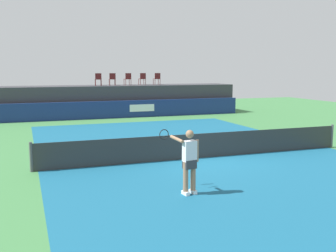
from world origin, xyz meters
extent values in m
plane|color=#3D7A42|center=(0.00, 3.00, 0.00)|extent=(48.00, 48.00, 0.00)
cube|color=#16597A|center=(0.00, 0.00, 0.00)|extent=(12.00, 22.00, 0.00)
cube|color=navy|center=(0.00, 13.50, 0.60)|extent=(18.00, 0.20, 1.20)
cube|color=white|center=(1.50, 13.39, 0.66)|extent=(1.80, 0.02, 0.50)
cube|color=#38383D|center=(0.00, 15.30, 1.10)|extent=(18.00, 2.80, 2.20)
cylinder|color=#561919|center=(-1.04, 15.27, 2.42)|extent=(0.04, 0.04, 0.44)
cylinder|color=#561919|center=(-1.44, 15.31, 2.42)|extent=(0.04, 0.04, 0.44)
cylinder|color=#561919|center=(-1.07, 14.87, 2.42)|extent=(0.04, 0.04, 0.44)
cylinder|color=#561919|center=(-1.48, 14.90, 2.42)|extent=(0.04, 0.04, 0.44)
cube|color=#561919|center=(-1.26, 15.09, 2.66)|extent=(0.48, 0.48, 0.03)
cube|color=#561919|center=(-1.28, 14.88, 2.88)|extent=(0.44, 0.07, 0.42)
cylinder|color=#561919|center=(0.00, 15.35, 2.42)|extent=(0.04, 0.04, 0.44)
cylinder|color=#561919|center=(-0.40, 15.38, 2.42)|extent=(0.04, 0.04, 0.44)
cylinder|color=#561919|center=(-0.03, 14.94, 2.42)|extent=(0.04, 0.04, 0.44)
cylinder|color=#561919|center=(-0.44, 14.98, 2.42)|extent=(0.04, 0.04, 0.44)
cube|color=#561919|center=(-0.22, 15.16, 2.66)|extent=(0.48, 0.48, 0.03)
cube|color=#561919|center=(-0.24, 14.96, 2.88)|extent=(0.44, 0.06, 0.42)
cylinder|color=#561919|center=(1.09, 15.30, 2.42)|extent=(0.04, 0.04, 0.44)
cylinder|color=#561919|center=(0.68, 15.27, 2.42)|extent=(0.04, 0.04, 0.44)
cylinder|color=#561919|center=(1.12, 14.90, 2.42)|extent=(0.04, 0.04, 0.44)
cylinder|color=#561919|center=(0.72, 14.87, 2.42)|extent=(0.04, 0.04, 0.44)
cube|color=#561919|center=(0.90, 15.09, 2.66)|extent=(0.47, 0.47, 0.03)
cube|color=#561919|center=(0.92, 14.88, 2.88)|extent=(0.44, 0.06, 0.42)
cylinder|color=#561919|center=(2.22, 15.33, 2.42)|extent=(0.04, 0.04, 0.44)
cylinder|color=#561919|center=(1.82, 15.31, 2.42)|extent=(0.04, 0.04, 0.44)
cylinder|color=#561919|center=(2.24, 14.92, 2.42)|extent=(0.04, 0.04, 0.44)
cylinder|color=#561919|center=(1.84, 14.91, 2.42)|extent=(0.04, 0.04, 0.44)
cube|color=#561919|center=(2.03, 15.12, 2.66)|extent=(0.46, 0.46, 0.03)
cube|color=#561919|center=(2.04, 14.91, 2.88)|extent=(0.44, 0.04, 0.42)
cylinder|color=#561919|center=(3.36, 15.28, 2.42)|extent=(0.04, 0.04, 0.44)
cylinder|color=#561919|center=(2.95, 15.27, 2.42)|extent=(0.04, 0.04, 0.44)
cylinder|color=#561919|center=(3.36, 14.88, 2.42)|extent=(0.04, 0.04, 0.44)
cylinder|color=#561919|center=(2.96, 14.87, 2.42)|extent=(0.04, 0.04, 0.44)
cube|color=#561919|center=(3.16, 15.08, 2.66)|extent=(0.45, 0.45, 0.03)
cube|color=#561919|center=(3.16, 14.87, 2.88)|extent=(0.44, 0.04, 0.42)
cube|color=#2D2D2D|center=(0.00, 0.00, 0.47)|extent=(12.40, 0.02, 0.95)
cylinder|color=#4C4C51|center=(-6.20, 0.00, 0.50)|extent=(0.10, 0.10, 1.00)
cylinder|color=#4C4C51|center=(6.20, 0.00, 0.50)|extent=(0.10, 0.10, 1.00)
cube|color=white|center=(-2.09, -3.96, 0.05)|extent=(0.16, 0.28, 0.10)
cylinder|color=#997051|center=(-2.09, -3.96, 0.51)|extent=(0.14, 0.14, 0.82)
cube|color=white|center=(-2.33, -4.00, 0.05)|extent=(0.16, 0.28, 0.10)
cylinder|color=#997051|center=(-2.33, -4.00, 0.51)|extent=(0.14, 0.14, 0.82)
cube|color=#333338|center=(-2.21, -3.98, 0.84)|extent=(0.37, 0.27, 0.24)
cube|color=silver|center=(-2.21, -3.98, 1.20)|extent=(0.39, 0.26, 0.56)
sphere|color=#997051|center=(-2.21, -3.98, 1.66)|extent=(0.22, 0.22, 0.22)
cylinder|color=#997051|center=(-1.97, -3.94, 1.18)|extent=(0.09, 0.09, 0.60)
cylinder|color=#997051|center=(-2.49, -3.76, 1.50)|extent=(0.19, 0.61, 0.14)
cylinder|color=black|center=(-2.56, -3.35, 1.53)|extent=(0.30, 0.08, 0.03)
torus|color=black|center=(-2.61, -3.06, 1.53)|extent=(0.30, 0.08, 0.30)
camera|label=1|loc=(-6.33, -13.67, 3.38)|focal=42.70mm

